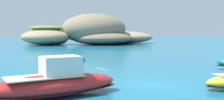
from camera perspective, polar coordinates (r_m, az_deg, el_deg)
The scene contains 4 objects.
ground_plane at distance 19.27m, azimuth 8.51°, elevation -7.50°, with size 400.00×400.00×0.00m, color #197093.
islet_large at distance 81.57m, azimuth -2.11°, elevation 3.64°, with size 33.53×28.17×9.33m.
islet_small at distance 78.80m, azimuth -14.03°, elevation 2.93°, with size 14.60×16.94×5.64m.
motorboat_red at distance 15.86m, azimuth -12.33°, elevation -7.10°, with size 8.35×3.54×2.39m.
Camera 1 is at (-9.59, -16.27, 3.84)m, focal length 41.77 mm.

